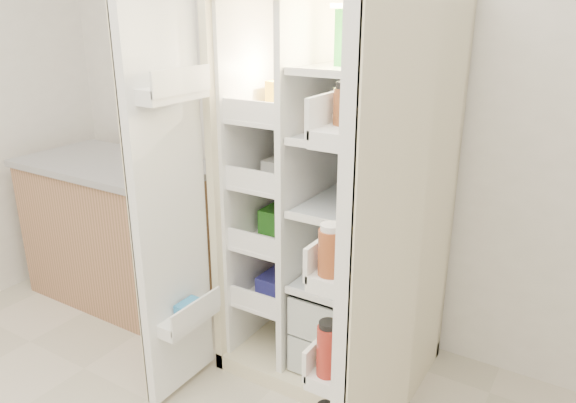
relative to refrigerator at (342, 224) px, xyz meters
The scene contains 5 objects.
wall_back 0.71m from the refrigerator, 113.06° to the left, with size 4.00×0.02×2.70m, color white.
refrigerator is the anchor object (origin of this frame).
freezer_door 0.81m from the refrigerator, 130.43° to the right, with size 0.15×0.40×1.72m.
fridge_door 0.85m from the refrigerator, 56.23° to the right, with size 0.17×0.58×1.72m.
kitchen_counter 1.45m from the refrigerator, behind, with size 1.19×0.64×0.87m.
Camera 1 is at (1.20, -0.52, 1.71)m, focal length 34.00 mm.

